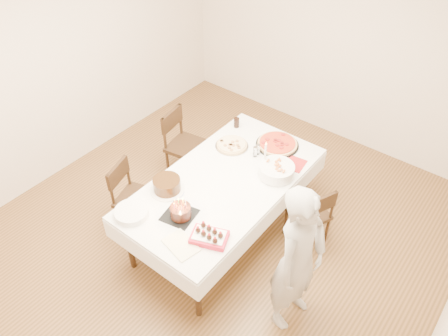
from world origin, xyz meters
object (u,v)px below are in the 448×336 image
Objects in this scene: chair_right_savory at (308,213)px; birthday_cake at (180,209)px; pizza_white at (232,145)px; layer_cake at (167,185)px; chair_left_savory at (187,146)px; pasta_bowl at (277,170)px; cola_glass at (237,123)px; chair_left_dessert at (137,199)px; pizza_pepperoni at (277,144)px; dining_table at (224,207)px; strawberry_box at (209,236)px; person at (298,261)px; taper_candle at (265,155)px.

birthday_cake reaches higher than chair_right_savory.
pizza_white is 0.93m from layer_cake.
layer_cake is (-1.10, -0.90, 0.43)m from chair_right_savory.
chair_left_savory is 2.52× the size of pasta_bowl.
pizza_white is 0.37m from cola_glass.
layer_cake is at bearing 152.55° from birthday_cake.
chair_left_dessert is (-1.51, -0.97, 0.03)m from chair_right_savory.
cola_glass is at bearing -152.41° from chair_left_savory.
chair_left_dessert is at bearing -123.49° from pizza_pepperoni.
cola_glass is at bearing 119.17° from dining_table.
birthday_cake is (-0.12, -1.42, 0.08)m from pizza_pepperoni.
layer_cake is 0.75m from strawberry_box.
layer_cake is at bearing -85.50° from cola_glass.
chair_left_savory is (-1.67, 0.00, 0.06)m from chair_right_savory.
chair_left_dessert is 1.62m from pizza_pepperoni.
chair_right_savory is at bearing 25.52° from person.
dining_table is 2.37× the size of chair_left_savory.
pasta_bowl is 3.03× the size of cola_glass.
cola_glass is at bearing 148.39° from taper_candle.
strawberry_box is at bearing -90.11° from pasta_bowl.
person is 3.28× the size of pizza_pepperoni.
dining_table is 1.23m from person.
person is at bearing -20.30° from dining_table.
dining_table is 0.88m from chair_right_savory.
chair_left_savory is at bearing -97.52° from chair_left_dessert.
chair_left_savory is 1.13m from pizza_pepperoni.
pizza_white reaches higher than chair_right_savory.
strawberry_box is (1.13, -0.16, 0.37)m from chair_left_dessert.
chair_right_savory is 2.47× the size of strawberry_box.
layer_cake reaches higher than strawberry_box.
chair_left_savory reaches higher than pizza_pepperoni.
chair_right_savory is 4.05× the size of birthday_cake.
pasta_bowl is 0.19m from taper_candle.
person is (1.86, 0.11, 0.35)m from chair_left_dessert.
pizza_white is at bearing -133.09° from chair_left_dessert.
taper_candle reaches higher than cola_glass.
layer_cake is at bearing -128.78° from dining_table.
cola_glass is (-0.81, 0.42, -0.01)m from pasta_bowl.
layer_cake is (-0.56, -0.84, -0.10)m from taper_candle.
strawberry_box is (0.71, -0.22, -0.03)m from layer_cake.
chair_left_dessert is at bearing 90.00° from chair_left_savory.
chair_left_dessert is 1.80× the size of pizza_pepperoni.
person reaches higher than chair_right_savory.
dining_table is 5.89× the size of pizza_white.
strawberry_box reaches higher than dining_table.
dining_table is at bearing -60.83° from cola_glass.
person is at bearing -33.10° from pizza_white.
pizza_pepperoni is 2.45× the size of birthday_cake.
chair_right_savory is 0.92× the size of chair_left_dessert.
dining_table is 5.99× the size of pasta_bowl.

